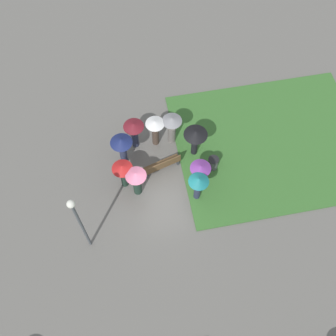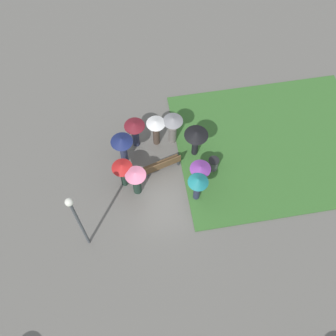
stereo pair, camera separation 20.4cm
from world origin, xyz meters
TOP-DOWN VIEW (x-y plane):
  - ground_plane at (0.00, 0.00)m, footprint 90.00×90.00m
  - lawn_patch_near at (-5.86, -1.62)m, footprint 9.50×7.78m
  - park_bench at (-0.14, -1.18)m, footprint 1.92×0.90m
  - lamp_post at (3.71, 1.95)m, footprint 0.32×0.32m
  - trash_bin at (-2.60, -0.86)m, footprint 0.52×0.52m
  - crowd_person_pink at (1.21, -0.24)m, footprint 0.97×0.97m
  - crowd_person_purple at (-1.73, -0.11)m, footprint 0.97×0.97m
  - crowd_person_navy at (1.61, -2.02)m, footprint 1.05×1.05m
  - crowd_person_teal at (-1.49, 0.57)m, footprint 0.94×0.94m
  - crowd_person_maroon at (0.91, -2.87)m, footprint 1.00×1.00m
  - crowd_person_black at (-1.88, -1.85)m, footprint 1.15×1.15m
  - crowd_person_red at (1.76, -0.75)m, footprint 0.96×0.96m
  - crowd_person_grey at (-0.94, -2.82)m, footprint 0.97×0.97m
  - crowd_person_white at (-0.11, -2.81)m, footprint 0.93×0.93m

SIDE VIEW (x-z plane):
  - ground_plane at x=0.00m, z-range 0.00..0.00m
  - lawn_patch_near at x=-5.86m, z-range 0.00..0.06m
  - trash_bin at x=-2.60m, z-range 0.00..0.79m
  - park_bench at x=-0.14m, z-range 0.02..0.92m
  - crowd_person_purple at x=-1.73m, z-range 0.33..2.07m
  - crowd_person_pink at x=1.21m, z-range 0.29..2.11m
  - crowd_person_grey at x=-0.94m, z-range 0.28..2.17m
  - crowd_person_white at x=-0.11m, z-range 0.30..2.16m
  - crowd_person_red at x=1.76m, z-range 0.40..2.21m
  - crowd_person_maroon at x=0.91m, z-range 0.38..2.23m
  - crowd_person_teal at x=-1.49m, z-range 0.44..2.32m
  - crowd_person_navy at x=1.61m, z-range 0.44..2.43m
  - crowd_person_black at x=-1.88m, z-range 0.54..2.47m
  - lamp_post at x=3.71m, z-range 0.64..5.23m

